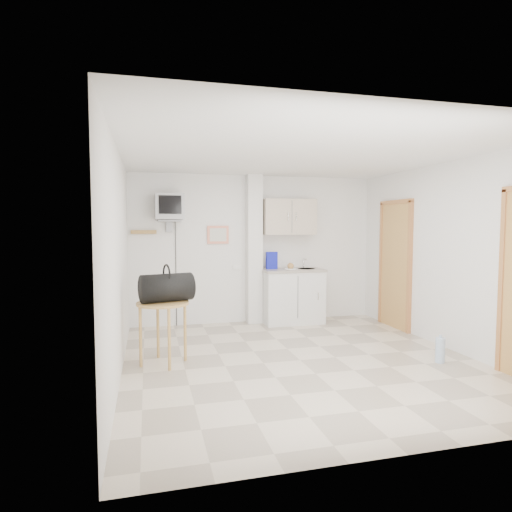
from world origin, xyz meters
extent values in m
plane|color=beige|center=(0.00, 0.00, 0.00)|extent=(4.50, 4.50, 0.00)
cube|color=white|center=(0.00, 2.25, 1.25)|extent=(4.20, 0.04, 2.50)
cube|color=white|center=(0.00, -2.25, 1.25)|extent=(4.20, 0.04, 2.50)
cube|color=white|center=(-2.10, 0.00, 1.25)|extent=(0.04, 4.50, 2.50)
cube|color=white|center=(2.10, 0.00, 1.25)|extent=(0.04, 4.50, 2.50)
cube|color=white|center=(0.00, 0.00, 2.50)|extent=(4.20, 4.50, 0.04)
cube|color=white|center=(-0.05, 2.14, 1.25)|extent=(0.25, 0.22, 2.50)
cube|color=#ED8567|center=(-0.65, 2.23, 1.50)|extent=(0.36, 0.03, 0.30)
cube|color=silver|center=(-0.65, 2.22, 1.50)|extent=(0.28, 0.01, 0.22)
cube|color=#A47C3F|center=(-1.85, 2.22, 1.55)|extent=(0.40, 0.05, 0.06)
cube|color=white|center=(-0.32, 2.24, 0.95)|extent=(0.15, 0.02, 0.08)
cylinder|color=#A47C3F|center=(-2.00, 2.16, 1.54)|extent=(0.02, 0.08, 0.02)
cylinder|color=#A47C3F|center=(-1.85, 2.16, 1.54)|extent=(0.02, 0.08, 0.02)
cylinder|color=#A47C3F|center=(-1.70, 2.16, 1.54)|extent=(0.02, 0.08, 0.02)
cube|color=#9A6637|center=(2.08, 1.25, 1.00)|extent=(0.04, 0.75, 2.00)
cube|color=#9C5C34|center=(2.07, 1.25, 1.00)|extent=(0.06, 0.87, 2.06)
cube|color=silver|center=(0.58, 1.98, 0.44)|extent=(1.00, 0.55, 0.88)
cube|color=#A3978B|center=(0.58, 1.98, 0.90)|extent=(1.03, 0.58, 0.04)
cylinder|color=#B7B7BA|center=(0.83, 1.98, 0.90)|extent=(0.30, 0.30, 0.05)
cylinder|color=#B7B7BA|center=(0.83, 2.12, 1.00)|extent=(0.02, 0.02, 0.16)
cylinder|color=#B7B7BA|center=(0.83, 2.06, 1.07)|extent=(0.02, 0.13, 0.02)
cube|color=beige|center=(0.55, 2.09, 1.80)|extent=(0.90, 0.32, 0.60)
cube|color=#1016A7|center=(0.24, 2.05, 1.06)|extent=(0.19, 0.07, 0.29)
cylinder|color=white|center=(0.53, 1.94, 0.93)|extent=(0.22, 0.22, 0.01)
sphere|color=tan|center=(0.53, 1.94, 0.97)|extent=(0.11, 0.11, 0.11)
cube|color=slate|center=(-1.45, 2.09, 1.73)|extent=(0.36, 0.32, 0.02)
cube|color=slate|center=(-1.45, 2.22, 1.65)|extent=(0.10, 0.06, 0.20)
cube|color=#9F9FA1|center=(-1.45, 2.02, 1.95)|extent=(0.44, 0.42, 0.40)
cube|color=black|center=(-1.45, 1.80, 1.97)|extent=(0.34, 0.02, 0.28)
cylinder|color=black|center=(-1.35, 2.23, 0.86)|extent=(0.01, 0.01, 1.73)
cylinder|color=#A47C3F|center=(-1.63, 0.28, 0.73)|extent=(0.62, 0.62, 0.03)
cylinder|color=#A47C3F|center=(-1.37, 0.33, 0.36)|extent=(0.04, 0.04, 0.72)
cylinder|color=#A47C3F|center=(-1.69, 0.54, 0.36)|extent=(0.04, 0.04, 0.72)
cylinder|color=#A47C3F|center=(-1.89, 0.22, 0.36)|extent=(0.04, 0.04, 0.72)
cylinder|color=#A47C3F|center=(-1.57, 0.02, 0.36)|extent=(0.04, 0.04, 0.72)
cylinder|color=black|center=(-1.58, 0.29, 0.91)|extent=(0.67, 0.49, 0.33)
torus|color=black|center=(-1.58, 0.29, 1.07)|extent=(0.09, 0.25, 0.25)
cylinder|color=#A2BCD9|center=(1.61, -0.50, 0.15)|extent=(0.11, 0.11, 0.30)
cylinder|color=#A2BCD9|center=(1.61, -0.50, 0.32)|extent=(0.03, 0.03, 0.04)
camera|label=1|loc=(-1.79, -4.85, 1.64)|focal=30.00mm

